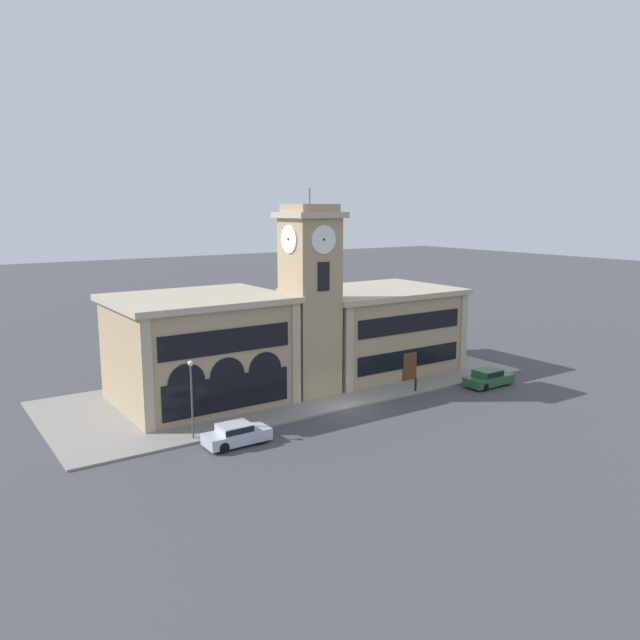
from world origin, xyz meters
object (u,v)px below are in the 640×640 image
Objects in this scene: parked_car_mid at (488,377)px; street_lamp at (191,387)px; fire_hydrant at (478,373)px; bollard at (416,384)px; parked_car_near at (236,434)px.

parked_car_mid is 0.86× the size of street_lamp.
parked_car_mid is 5.06× the size of fire_hydrant.
bollard reaches higher than fire_hydrant.
street_lamp is 26.60m from fire_hydrant.
parked_car_near is at bearing 179.92° from parked_car_mid.
parked_car_mid reaches higher than bollard.
parked_car_mid is at bearing -5.15° from street_lamp.
street_lamp is at bearing 179.41° from bollard.
parked_car_mid is at bearing -116.80° from fire_hydrant.
fire_hydrant is (0.97, 1.93, -0.18)m from parked_car_mid.
street_lamp is 4.83× the size of bollard.
parked_car_near is 3.95× the size of bollard.
fire_hydrant is at bearing -0.80° from street_lamp.
parked_car_near is at bearing -173.05° from bollard.
street_lamp is at bearing 130.07° from parked_car_near.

